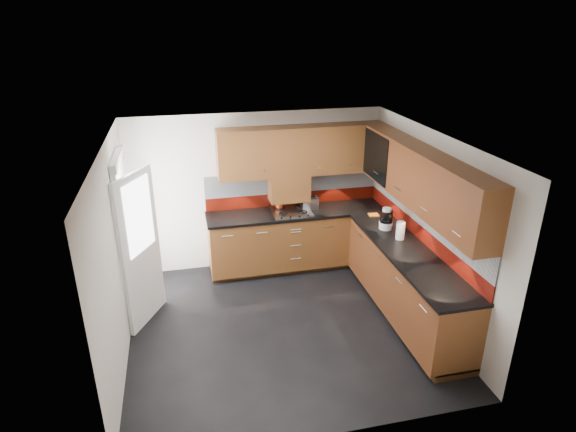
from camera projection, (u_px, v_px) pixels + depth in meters
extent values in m
cube|color=black|center=(284.00, 326.00, 6.17)|extent=(4.00, 3.80, 0.02)
cube|color=white|center=(283.00, 137.00, 5.22)|extent=(4.00, 3.80, 0.10)
cube|color=beige|center=(257.00, 190.00, 7.35)|extent=(4.00, 0.08, 2.64)
cube|color=beige|center=(330.00, 334.00, 4.05)|extent=(4.00, 0.08, 2.64)
cube|color=beige|center=(112.00, 258.00, 5.30)|extent=(0.08, 3.80, 2.64)
cube|color=beige|center=(432.00, 226.00, 6.10)|extent=(0.08, 3.80, 2.64)
cube|color=brown|center=(297.00, 239.00, 7.44)|extent=(2.70, 0.60, 0.95)
cube|color=#5A2B15|center=(406.00, 283.00, 6.22)|extent=(0.60, 2.60, 0.95)
cube|color=#3A2210|center=(296.00, 262.00, 7.63)|extent=(2.70, 0.54, 0.10)
cube|color=#3A2210|center=(405.00, 310.00, 6.39)|extent=(0.54, 2.60, 0.10)
cube|color=black|center=(297.00, 213.00, 7.26)|extent=(2.72, 0.62, 0.04)
cube|color=black|center=(409.00, 253.00, 6.03)|extent=(0.62, 2.60, 0.04)
cube|color=maroon|center=(293.00, 198.00, 7.48)|extent=(2.70, 0.02, 0.20)
cube|color=#B8BDC1|center=(293.00, 182.00, 7.38)|extent=(2.70, 0.02, 0.34)
cube|color=maroon|center=(420.00, 232.00, 6.33)|extent=(0.02, 3.20, 0.20)
cube|color=#B8BDC1|center=(422.00, 213.00, 6.23)|extent=(0.02, 3.20, 0.34)
cube|color=brown|center=(302.00, 150.00, 7.06)|extent=(2.50, 0.33, 0.72)
cube|color=#5A2B15|center=(422.00, 179.00, 5.84)|extent=(0.33, 2.87, 0.72)
cube|color=silver|center=(295.00, 168.00, 6.95)|extent=(1.80, 0.01, 0.16)
cube|color=silver|center=(408.00, 197.00, 5.86)|extent=(0.01, 2.00, 0.16)
cube|color=brown|center=(289.00, 187.00, 7.23)|extent=(0.60, 0.33, 0.40)
cube|color=black|center=(375.00, 157.00, 6.74)|extent=(0.01, 0.80, 0.66)
cube|color=#FFD18C|center=(396.00, 155.00, 6.80)|extent=(0.01, 0.76, 0.64)
cube|color=black|center=(387.00, 155.00, 6.76)|extent=(0.29, 0.76, 0.01)
cylinder|color=black|center=(395.00, 152.00, 6.50)|extent=(0.07, 0.07, 0.16)
cylinder|color=black|center=(390.00, 149.00, 6.64)|extent=(0.07, 0.07, 0.16)
cylinder|color=white|center=(386.00, 147.00, 6.77)|extent=(0.07, 0.07, 0.16)
cylinder|color=black|center=(382.00, 144.00, 6.91)|extent=(0.07, 0.07, 0.16)
cube|color=white|center=(127.00, 238.00, 6.19)|extent=(0.06, 0.95, 2.04)
cube|color=white|center=(141.00, 250.00, 5.92)|extent=(0.42, 0.73, 1.98)
cube|color=white|center=(139.00, 216.00, 5.75)|extent=(0.28, 0.50, 0.90)
cube|color=silver|center=(291.00, 211.00, 7.22)|extent=(0.58, 0.50, 0.02)
torus|color=black|center=(283.00, 214.00, 7.07)|extent=(0.13, 0.13, 0.02)
torus|color=black|center=(303.00, 212.00, 7.13)|extent=(0.13, 0.13, 0.02)
torus|color=black|center=(280.00, 208.00, 7.29)|extent=(0.13, 0.13, 0.02)
torus|color=black|center=(299.00, 206.00, 7.35)|extent=(0.13, 0.13, 0.02)
cube|color=black|center=(295.00, 217.00, 7.00)|extent=(0.44, 0.04, 0.02)
cylinder|color=#D34113|center=(279.00, 205.00, 7.30)|extent=(0.11, 0.11, 0.13)
cylinder|color=#905939|center=(279.00, 195.00, 7.26)|extent=(0.05, 0.02, 0.26)
cylinder|color=#905939|center=(280.00, 195.00, 7.26)|extent=(0.04, 0.04, 0.25)
cylinder|color=#905939|center=(279.00, 194.00, 7.25)|extent=(0.06, 0.02, 0.28)
cylinder|color=#905939|center=(280.00, 196.00, 7.26)|extent=(0.03, 0.04, 0.23)
cylinder|color=#905939|center=(278.00, 195.00, 7.25)|extent=(0.04, 0.04, 0.26)
cube|color=silver|center=(310.00, 203.00, 7.33)|extent=(0.25, 0.16, 0.17)
cube|color=black|center=(310.00, 197.00, 7.29)|extent=(0.19, 0.02, 0.01)
cube|color=black|center=(309.00, 197.00, 7.32)|extent=(0.19, 0.02, 0.01)
cylinder|color=white|center=(386.00, 225.00, 6.65)|extent=(0.18, 0.18, 0.10)
cylinder|color=black|center=(386.00, 216.00, 6.59)|extent=(0.17, 0.17, 0.16)
cylinder|color=white|center=(387.00, 210.00, 6.55)|extent=(0.12, 0.12, 0.04)
cylinder|color=white|center=(400.00, 231.00, 6.31)|extent=(0.15, 0.15, 0.24)
cube|color=orange|center=(374.00, 215.00, 7.10)|extent=(0.16, 0.14, 0.02)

